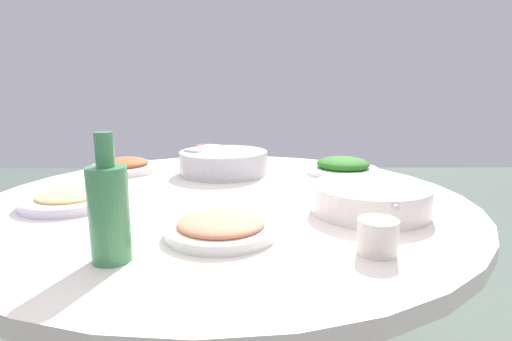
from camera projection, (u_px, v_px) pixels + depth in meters
name	position (u px, v px, depth m)	size (l,w,h in m)	color
round_dining_table	(227.00, 237.00, 1.15)	(1.30, 1.30, 0.73)	#99999E
rice_bowl	(224.00, 162.00, 1.41)	(0.30, 0.30, 0.09)	#B2B5BA
soup_bowl	(370.00, 200.00, 0.98)	(0.30, 0.28, 0.07)	silver
dish_shrimp	(221.00, 227.00, 0.83)	(0.23, 0.23, 0.04)	white
dish_noodles	(69.00, 199.00, 1.04)	(0.23, 0.23, 0.04)	silver
dish_greens	(343.00, 167.00, 1.41)	(0.24, 0.24, 0.06)	white
dish_stirfry	(124.00, 166.00, 1.45)	(0.24, 0.24, 0.05)	silver
green_bottle	(109.00, 210.00, 0.70)	(0.07, 0.07, 0.22)	#408550
tea_cup_near	(377.00, 237.00, 0.74)	(0.07, 0.07, 0.06)	silver
tea_cup_far	(204.00, 153.00, 1.63)	(0.06, 0.06, 0.07)	#CA4F48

